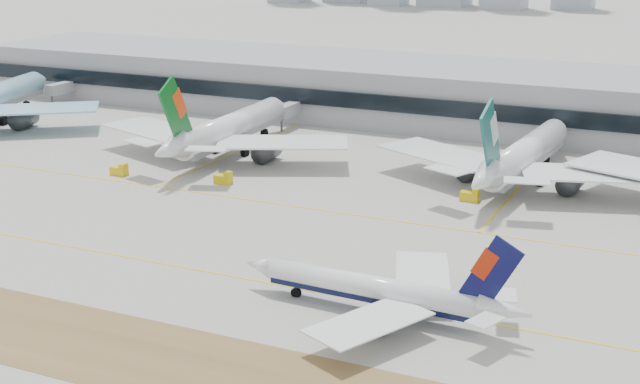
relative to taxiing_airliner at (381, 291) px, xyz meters
The scene contains 8 objects.
ground 31.05m from the taxiing_airliner, 164.46° to the left, with size 3000.00×3000.00×0.00m, color gray.
taxiing_airliner is the anchor object (origin of this frame).
widebody_eva 91.53m from the taxiing_airliner, 133.58° to the left, with size 62.23×60.85×22.19m.
widebody_cathay 71.03m from the taxiing_airliner, 87.46° to the left, with size 60.96×59.79×21.78m.
terminal 126.71m from the taxiing_airliner, 103.58° to the left, with size 280.00×43.10×15.00m.
gse_b 86.43m from the taxiing_airliner, 150.70° to the left, with size 3.55×2.00×2.60m.
gse_c 55.65m from the taxiing_airliner, 93.15° to the left, with size 3.55×2.00×2.60m.
gse_extra 69.47m from the taxiing_airliner, 138.57° to the left, with size 3.55×2.00×2.60m.
Camera 1 is at (68.97, -112.57, 50.89)m, focal length 50.00 mm.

